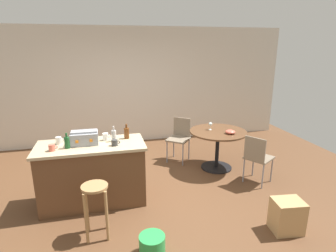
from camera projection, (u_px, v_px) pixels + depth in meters
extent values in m
plane|color=brown|center=(140.00, 194.00, 4.41)|extent=(8.80, 8.80, 0.00)
cube|color=beige|center=(122.00, 86.00, 6.51)|extent=(8.00, 0.10, 2.70)
cube|color=brown|center=(93.00, 175.00, 4.09)|extent=(1.47, 0.65, 0.88)
cube|color=tan|center=(91.00, 146.00, 3.96)|extent=(1.53, 0.71, 0.04)
cylinder|color=#A37A4C|center=(106.00, 206.00, 3.50)|extent=(0.04, 0.04, 0.66)
cylinder|color=#A37A4C|center=(87.00, 208.00, 3.45)|extent=(0.04, 0.04, 0.66)
cylinder|color=#A37A4C|center=(86.00, 219.00, 3.23)|extent=(0.04, 0.04, 0.66)
cylinder|color=#A37A4C|center=(107.00, 216.00, 3.28)|extent=(0.04, 0.04, 0.66)
cylinder|color=#A37A4C|center=(94.00, 187.00, 3.27)|extent=(0.32, 0.32, 0.03)
cylinder|color=black|center=(216.00, 167.00, 5.36)|extent=(0.58, 0.58, 0.02)
cylinder|color=black|center=(217.00, 150.00, 5.27)|extent=(0.07, 0.07, 0.71)
cylinder|color=brown|center=(218.00, 132.00, 5.16)|extent=(1.06, 1.06, 0.03)
cube|color=#7F705B|center=(259.00, 158.00, 4.70)|extent=(0.55, 0.55, 0.03)
cube|color=#7F705B|center=(255.00, 149.00, 4.51)|extent=(0.22, 0.31, 0.40)
cylinder|color=gray|center=(244.00, 170.00, 4.75)|extent=(0.02, 0.02, 0.43)
cylinder|color=gray|center=(263.00, 176.00, 4.53)|extent=(0.02, 0.02, 0.43)
cylinder|color=gray|center=(272.00, 170.00, 4.77)|extent=(0.02, 0.02, 0.43)
cylinder|color=gray|center=(253.00, 164.00, 4.99)|extent=(0.02, 0.02, 0.43)
cube|color=#7F705B|center=(178.00, 139.00, 5.56)|extent=(0.56, 0.56, 0.03)
cube|color=#7F705B|center=(182.00, 127.00, 5.67)|extent=(0.30, 0.24, 0.40)
cylinder|color=gray|center=(189.00, 149.00, 5.70)|extent=(0.02, 0.02, 0.45)
cylinder|color=gray|center=(174.00, 147.00, 5.84)|extent=(0.02, 0.02, 0.45)
cylinder|color=gray|center=(167.00, 152.00, 5.54)|extent=(0.02, 0.02, 0.45)
cylinder|color=gray|center=(183.00, 155.00, 5.41)|extent=(0.02, 0.02, 0.45)
cube|color=gray|center=(85.00, 138.00, 3.95)|extent=(0.38, 0.26, 0.17)
cube|color=gray|center=(84.00, 132.00, 3.92)|extent=(0.36, 0.15, 0.02)
cube|color=orange|center=(77.00, 142.00, 3.80)|extent=(0.04, 0.01, 0.04)
cube|color=orange|center=(91.00, 141.00, 3.85)|extent=(0.04, 0.01, 0.04)
cylinder|color=#194C23|center=(67.00, 143.00, 3.79)|extent=(0.07, 0.07, 0.16)
cylinder|color=#194C23|center=(66.00, 135.00, 3.76)|extent=(0.03, 0.03, 0.06)
cylinder|color=#603314|center=(127.00, 133.00, 4.19)|extent=(0.08, 0.08, 0.16)
cylinder|color=#603314|center=(126.00, 126.00, 4.16)|extent=(0.03, 0.03, 0.06)
cylinder|color=#B7B2AD|center=(114.00, 136.00, 4.06)|extent=(0.07, 0.07, 0.16)
cylinder|color=#B7B2AD|center=(113.00, 128.00, 4.03)|extent=(0.03, 0.03, 0.06)
cylinder|color=white|center=(59.00, 140.00, 3.96)|extent=(0.08, 0.08, 0.10)
torus|color=white|center=(62.00, 140.00, 3.97)|extent=(0.05, 0.01, 0.05)
cylinder|color=#383838|center=(114.00, 143.00, 3.90)|extent=(0.09, 0.09, 0.09)
torus|color=#383838|center=(118.00, 142.00, 3.91)|extent=(0.05, 0.01, 0.05)
cylinder|color=white|center=(106.00, 137.00, 4.12)|extent=(0.08, 0.08, 0.11)
torus|color=white|center=(109.00, 136.00, 4.13)|extent=(0.05, 0.01, 0.05)
cylinder|color=#DB6651|center=(52.00, 148.00, 3.70)|extent=(0.08, 0.08, 0.09)
torus|color=#DB6651|center=(56.00, 147.00, 3.71)|extent=(0.05, 0.01, 0.05)
cylinder|color=silver|center=(210.00, 130.00, 5.24)|extent=(0.06, 0.06, 0.00)
cylinder|color=silver|center=(210.00, 127.00, 5.23)|extent=(0.01, 0.01, 0.08)
ellipsoid|color=silver|center=(210.00, 124.00, 5.21)|extent=(0.07, 0.07, 0.06)
ellipsoid|color=#DB6651|center=(230.00, 132.00, 4.99)|extent=(0.18, 0.18, 0.07)
cube|color=tan|center=(287.00, 216.00, 3.49)|extent=(0.40, 0.34, 0.42)
cylinder|color=green|center=(152.00, 245.00, 3.10)|extent=(0.30, 0.30, 0.24)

